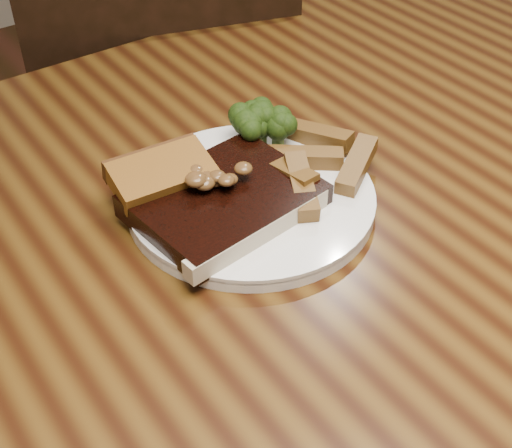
# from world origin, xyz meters

# --- Properties ---
(dining_table) EXTENTS (1.60, 0.90, 0.75)m
(dining_table) POSITION_xyz_m (0.00, 0.00, 0.66)
(dining_table) COLOR #482D0E
(dining_table) RESTS_ON ground
(chair_far) EXTENTS (0.52, 0.52, 0.87)m
(chair_far) POSITION_xyz_m (0.20, 0.57, 0.48)
(chair_far) COLOR black
(chair_far) RESTS_ON ground
(plate) EXTENTS (0.27, 0.27, 0.01)m
(plate) POSITION_xyz_m (0.03, 0.05, 0.76)
(plate) COLOR white
(plate) RESTS_ON dining_table
(steak) EXTENTS (0.18, 0.15, 0.03)m
(steak) POSITION_xyz_m (-0.01, 0.05, 0.77)
(steak) COLOR black
(steak) RESTS_ON plate
(steak_bone) EXTENTS (0.17, 0.03, 0.02)m
(steak_bone) POSITION_xyz_m (-0.01, -0.01, 0.77)
(steak_bone) COLOR #BDAF92
(steak_bone) RESTS_ON plate
(mushroom_pile) EXTENTS (0.06, 0.06, 0.03)m
(mushroom_pile) POSITION_xyz_m (-0.01, 0.06, 0.80)
(mushroom_pile) COLOR brown
(mushroom_pile) RESTS_ON steak
(garlic_bread) EXTENTS (0.10, 0.06, 0.02)m
(garlic_bread) POSITION_xyz_m (-0.05, 0.10, 0.77)
(garlic_bread) COLOR brown
(garlic_bread) RESTS_ON plate
(potato_wedges) EXTENTS (0.11, 0.11, 0.02)m
(potato_wedges) POSITION_xyz_m (0.10, 0.05, 0.77)
(potato_wedges) COLOR brown
(potato_wedges) RESTS_ON plate
(broccoli_cluster) EXTENTS (0.08, 0.08, 0.04)m
(broccoli_cluster) POSITION_xyz_m (0.08, 0.12, 0.78)
(broccoli_cluster) COLOR #22360C
(broccoli_cluster) RESTS_ON plate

